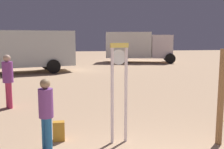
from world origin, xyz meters
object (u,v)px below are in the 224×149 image
object	(u,v)px
standing_clock	(119,85)
backpack	(59,131)
box_truck_near	(22,50)
box_truck_far	(138,46)
person_near_clock	(46,112)
person_distant	(8,78)

from	to	relation	value
standing_clock	backpack	size ratio (longest dim) A/B	4.94
box_truck_near	box_truck_far	size ratio (longest dim) A/B	1.15
person_near_clock	person_distant	size ratio (longest dim) A/B	0.86
person_near_clock	backpack	world-z (taller)	person_near_clock
backpack	person_distant	size ratio (longest dim) A/B	0.25
box_truck_far	person_near_clock	bearing A→B (deg)	-110.82
box_truck_near	box_truck_far	bearing A→B (deg)	31.14
standing_clock	box_truck_near	size ratio (longest dim) A/B	0.30
standing_clock	backpack	distance (m)	1.77
person_near_clock	box_truck_far	xyz separation A→B (m)	(7.10, 18.68, 0.69)
person_distant	box_truck_far	distance (m)	17.19
person_near_clock	box_truck_near	size ratio (longest dim) A/B	0.21
standing_clock	box_truck_far	distance (m)	19.21
backpack	person_distant	bearing A→B (deg)	118.17
person_near_clock	box_truck_near	xyz separation A→B (m)	(-2.40, 12.94, 0.66)
standing_clock	person_near_clock	world-z (taller)	standing_clock
person_near_clock	backpack	distance (m)	0.90
standing_clock	person_distant	world-z (taller)	standing_clock
standing_clock	box_truck_far	world-z (taller)	box_truck_far
box_truck_near	box_truck_far	world-z (taller)	box_truck_far
person_distant	box_truck_far	bearing A→B (deg)	60.00
standing_clock	box_truck_far	bearing A→B (deg)	73.27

